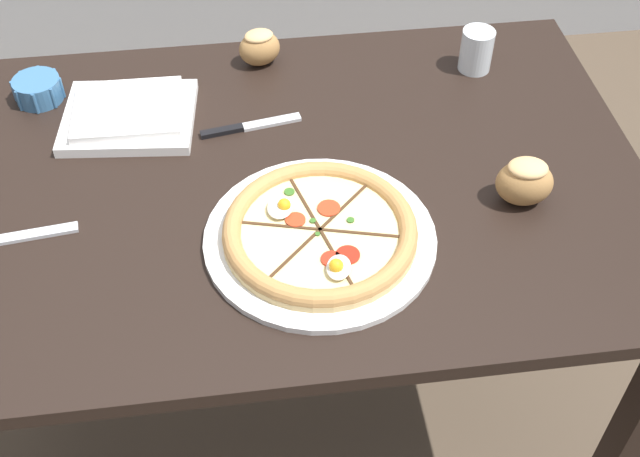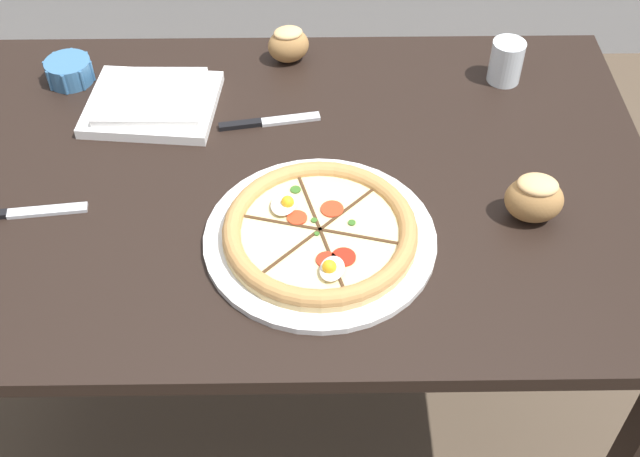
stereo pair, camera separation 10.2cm
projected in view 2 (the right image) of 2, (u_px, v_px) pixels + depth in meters
ground_plane at (286, 399)px, 1.96m from camera, size 12.00×12.00×0.00m
dining_table at (276, 213)px, 1.49m from camera, size 1.36×0.86×0.75m
pizza at (320, 233)px, 1.29m from camera, size 0.38×0.38×0.05m
ramekin_bowl at (69, 70)px, 1.59m from camera, size 0.10×0.10×0.05m
napkin_folded at (152, 101)px, 1.54m from camera, size 0.26×0.23×0.04m
bread_piece_near at (534, 198)px, 1.31m from camera, size 0.11×0.09×0.09m
bread_piece_mid at (288, 44)px, 1.63m from camera, size 0.10×0.08×0.08m
knife_main at (268, 122)px, 1.51m from camera, size 0.19×0.05×0.01m
knife_spare at (16, 213)px, 1.35m from camera, size 0.23×0.04×0.01m
water_glass at (506, 64)px, 1.58m from camera, size 0.07×0.07×0.09m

